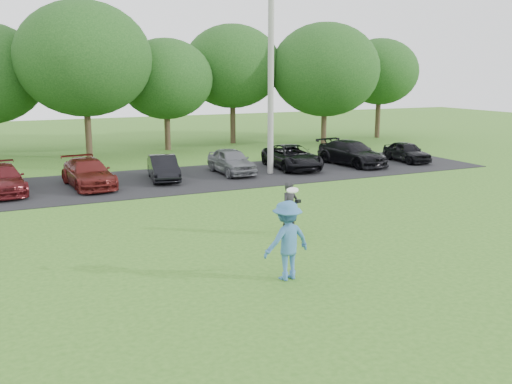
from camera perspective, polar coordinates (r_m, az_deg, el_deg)
ground at (r=14.27m, az=6.00°, el=-7.77°), size 100.00×100.00×0.00m
parking_lot at (r=25.90m, az=-8.91°, el=1.17°), size 32.00×6.50×0.03m
utility_pole at (r=26.90m, az=1.49°, el=11.34°), size 0.28×0.28×9.02m
frisbee_player at (r=13.36m, az=3.12°, el=-4.84°), size 1.30×0.87×2.23m
camera_bystander at (r=17.03m, az=3.41°, el=-1.63°), size 0.67×0.53×1.61m
parked_cars at (r=26.04m, az=-7.72°, el=2.59°), size 28.17×4.71×1.24m
tree_row at (r=35.28m, az=-11.30°, el=11.91°), size 42.39×9.85×8.64m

